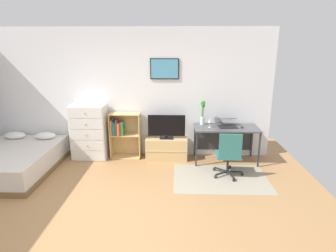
{
  "coord_description": "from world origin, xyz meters",
  "views": [
    {
      "loc": [
        1.07,
        -3.48,
        2.33
      ],
      "look_at": [
        0.91,
        1.5,
        0.91
      ],
      "focal_mm": 30.23,
      "sensor_mm": 36.0,
      "label": 1
    }
  ],
  "objects": [
    {
      "name": "ground_plane",
      "position": [
        0.0,
        0.0,
        0.0
      ],
      "size": [
        7.2,
        7.2,
        0.0
      ],
      "primitive_type": "plane",
      "color": "#A87A4C"
    },
    {
      "name": "wall_back_with_posters",
      "position": [
        0.01,
        2.43,
        1.35
      ],
      "size": [
        6.12,
        0.09,
        2.7
      ],
      "color": "white",
      "rests_on": "ground_plane"
    },
    {
      "name": "area_rug",
      "position": [
        1.88,
        1.24,
        0.0
      ],
      "size": [
        1.7,
        1.2,
        0.01
      ],
      "primitive_type": "cube",
      "color": "#9E937F",
      "rests_on": "ground_plane"
    },
    {
      "name": "bed",
      "position": [
        -2.03,
        1.4,
        0.23
      ],
      "size": [
        1.48,
        1.94,
        0.57
      ],
      "rotation": [
        0.0,
        0.0,
        -0.0
      ],
      "color": "brown",
      "rests_on": "ground_plane"
    },
    {
      "name": "dresser",
      "position": [
        -0.77,
        2.15,
        0.58
      ],
      "size": [
        0.72,
        0.46,
        1.16
      ],
      "color": "white",
      "rests_on": "ground_plane"
    },
    {
      "name": "bookshelf",
      "position": [
        -0.07,
        2.22,
        0.55
      ],
      "size": [
        0.64,
        0.3,
        0.97
      ],
      "color": "tan",
      "rests_on": "ground_plane"
    },
    {
      "name": "tv_stand",
      "position": [
        0.86,
        2.17,
        0.23
      ],
      "size": [
        0.87,
        0.41,
        0.45
      ],
      "color": "tan",
      "rests_on": "ground_plane"
    },
    {
      "name": "television",
      "position": [
        0.86,
        2.15,
        0.71
      ],
      "size": [
        0.77,
        0.16,
        0.5
      ],
      "color": "black",
      "rests_on": "tv_stand"
    },
    {
      "name": "desk",
      "position": [
        2.08,
        2.14,
        0.61
      ],
      "size": [
        1.29,
        0.63,
        0.74
      ],
      "color": "#4C4C4F",
      "rests_on": "ground_plane"
    },
    {
      "name": "office_chair",
      "position": [
        2.02,
        1.31,
        0.46
      ],
      "size": [
        0.56,
        0.58,
        0.86
      ],
      "rotation": [
        0.0,
        0.0,
        -0.05
      ],
      "color": "#232326",
      "rests_on": "ground_plane"
    },
    {
      "name": "laptop",
      "position": [
        2.1,
        2.13,
        0.8
      ],
      "size": [
        0.42,
        0.45,
        0.17
      ],
      "rotation": [
        0.0,
        0.0,
        0.11
      ],
      "color": "black",
      "rests_on": "desk"
    },
    {
      "name": "computer_mouse",
      "position": [
        2.38,
        2.02,
        0.76
      ],
      "size": [
        0.06,
        0.1,
        0.03
      ],
      "primitive_type": "ellipsoid",
      "color": "#262628",
      "rests_on": "desk"
    },
    {
      "name": "bamboo_vase",
      "position": [
        1.61,
        2.24,
        1.02
      ],
      "size": [
        0.1,
        0.1,
        0.5
      ],
      "color": "silver",
      "rests_on": "desk"
    },
    {
      "name": "wine_glass",
      "position": [
        1.73,
        2.02,
        0.87
      ],
      "size": [
        0.07,
        0.07,
        0.18
      ],
      "color": "silver",
      "rests_on": "desk"
    }
  ]
}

